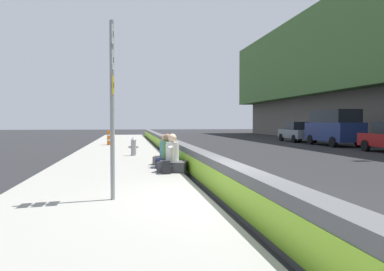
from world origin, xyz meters
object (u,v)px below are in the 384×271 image
at_px(seated_person_rear, 165,155).
at_px(construction_barrel, 111,138).
at_px(seated_person_foreground, 172,160).
at_px(route_sign_post, 112,96).
at_px(backpack, 166,167).
at_px(parked_car_fourth, 334,127).
at_px(fire_hydrant, 133,146).
at_px(seated_person_middle, 167,157).
at_px(parked_car_midline, 297,132).

xyz_separation_m(seated_person_rear, construction_barrel, (12.69, 2.51, 0.13)).
bearing_deg(seated_person_foreground, seated_person_rear, 1.03).
distance_m(route_sign_post, backpack, 4.43).
bearing_deg(seated_person_rear, parked_car_fourth, -49.21).
bearing_deg(backpack, seated_person_rear, -4.38).
bearing_deg(fire_hydrant, construction_barrel, 9.16).
bearing_deg(seated_person_middle, parked_car_midline, -35.91).
bearing_deg(seated_person_rear, parked_car_midline, -37.42).
relative_size(route_sign_post, construction_barrel, 3.79).
xyz_separation_m(seated_person_rear, parked_car_fourth, (11.32, -13.12, 0.87)).
xyz_separation_m(seated_person_foreground, parked_car_fourth, (13.47, -13.08, 0.84)).
relative_size(seated_person_middle, parked_car_midline, 0.26).
height_order(seated_person_middle, backpack, seated_person_middle).
relative_size(fire_hydrant, parked_car_fourth, 0.17).
xyz_separation_m(route_sign_post, parked_car_midline, (23.19, -14.54, -1.37)).
distance_m(route_sign_post, seated_person_foreground, 4.83).
relative_size(seated_person_middle, backpack, 2.91).
relative_size(route_sign_post, fire_hydrant, 4.09).
bearing_deg(route_sign_post, seated_person_middle, -16.91).
bearing_deg(seated_person_middle, seated_person_foreground, -177.73).
bearing_deg(fire_hydrant, route_sign_post, 176.98).
relative_size(seated_person_foreground, parked_car_midline, 0.26).
xyz_separation_m(construction_barrel, parked_car_midline, (4.16, -15.40, 0.24)).
distance_m(route_sign_post, parked_car_midline, 27.40).
height_order(fire_hydrant, parked_car_midline, parked_car_midline).
relative_size(seated_person_rear, parked_car_midline, 0.24).
height_order(seated_person_middle, parked_car_fourth, parked_car_fourth).
bearing_deg(construction_barrel, route_sign_post, -177.39).
bearing_deg(seated_person_foreground, route_sign_post, 158.15).
bearing_deg(seated_person_rear, construction_barrel, 11.18).
bearing_deg(parked_car_fourth, seated_person_foreground, 135.84).
xyz_separation_m(seated_person_foreground, parked_car_midline, (19.00, -12.86, 0.35)).
relative_size(seated_person_rear, backpack, 2.78).
relative_size(seated_person_foreground, seated_person_rear, 1.08).
xyz_separation_m(fire_hydrant, seated_person_middle, (-4.91, -1.09, -0.08)).
bearing_deg(backpack, seated_person_foreground, -27.44).
relative_size(fire_hydrant, seated_person_rear, 0.79).
relative_size(parked_car_fourth, parked_car_midline, 1.12).
bearing_deg(seated_person_foreground, parked_car_fourth, -44.16).
bearing_deg(parked_car_fourth, seated_person_middle, 133.11).
relative_size(seated_person_foreground, seated_person_middle, 1.03).
distance_m(fire_hydrant, construction_barrel, 8.87).
bearing_deg(seated_person_rear, seated_person_foreground, -178.97).
distance_m(fire_hydrant, seated_person_middle, 5.03).
xyz_separation_m(route_sign_post, seated_person_middle, (5.37, -1.63, -1.73)).
xyz_separation_m(backpack, parked_car_midline, (19.46, -13.10, 0.53)).
relative_size(backpack, construction_barrel, 0.42).
xyz_separation_m(fire_hydrant, seated_person_rear, (-3.94, -1.10, -0.10)).
bearing_deg(parked_car_midline, parked_car_fourth, -177.65).
relative_size(seated_person_middle, construction_barrel, 1.22).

